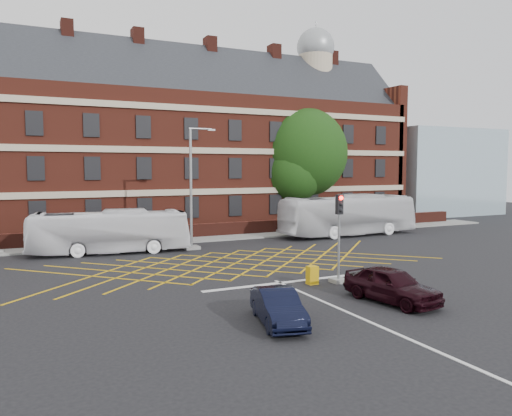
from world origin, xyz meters
name	(u,v)px	position (x,y,z in m)	size (l,w,h in m)	color
ground	(250,270)	(0.00, 0.00, 0.00)	(120.00, 120.00, 0.00)	black
victorian_building	(153,143)	(0.25, 22.00, 7.84)	(51.00, 12.17, 20.40)	maroon
boundary_wall	(180,232)	(0.00, 13.00, 0.55)	(56.00, 0.50, 1.10)	#451912
far_pavement	(183,240)	(0.00, 12.00, 0.06)	(60.00, 3.00, 0.12)	slate
glass_block	(431,172)	(34.00, 21.00, 5.00)	(14.00, 10.00, 10.00)	#99B2BF
box_junction_hatching	(235,263)	(0.00, 2.00, 0.01)	(11.50, 0.12, 0.02)	#CC990C
stop_line	(280,283)	(0.00, -3.50, 0.01)	(8.00, 0.30, 0.02)	silver
centre_line	(365,320)	(0.00, -10.00, 0.01)	(0.15, 14.00, 0.02)	silver
bus_left	(110,232)	(-5.97, 8.68, 1.41)	(2.38, 10.15, 2.83)	white
bus_right	(348,215)	(13.08, 8.97, 1.67)	(2.81, 12.00, 3.34)	silver
car_navy	(278,307)	(-3.07, -8.99, 0.62)	(1.31, 3.75, 1.24)	black
car_maroon	(392,285)	(2.52, -8.51, 0.74)	(1.74, 4.32, 1.47)	black
deciduous_tree	(302,159)	(13.70, 17.48, 6.40)	(8.76, 8.76, 11.38)	black
traffic_light_near	(339,247)	(2.59, -4.62, 1.76)	(0.70, 0.70, 4.27)	slate
street_lamp	(192,208)	(-0.61, 8.01, 2.78)	(2.25, 1.00, 8.24)	slate
utility_cabinet	(312,275)	(1.27, -4.35, 0.44)	(0.49, 0.42, 0.87)	#C5960B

